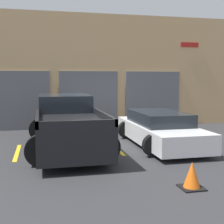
{
  "coord_description": "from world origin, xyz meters",
  "views": [
    {
      "loc": [
        -2.32,
        -10.86,
        2.21
      ],
      "look_at": [
        0.0,
        -0.79,
        1.1
      ],
      "focal_mm": 50.0,
      "sensor_mm": 36.0,
      "label": 1
    }
  ],
  "objects": [
    {
      "name": "pickup_truck",
      "position": [
        -1.52,
        -1.02,
        0.79
      ],
      "size": [
        2.46,
        5.4,
        1.65
      ],
      "color": "black",
      "rests_on": "ground"
    },
    {
      "name": "parking_stripe_left",
      "position": [
        0.0,
        -1.29,
        0.0
      ],
      "size": [
        0.12,
        2.2,
        0.01
      ],
      "primitive_type": "cube",
      "color": "gold",
      "rests_on": "ground"
    },
    {
      "name": "ground_plane",
      "position": [
        0.0,
        0.0,
        0.0
      ],
      "size": [
        28.0,
        28.0,
        0.0
      ],
      "primitive_type": "plane",
      "color": "#2D2D30"
    },
    {
      "name": "parking_stripe_centre",
      "position": [
        3.04,
        -1.29,
        0.0
      ],
      "size": [
        0.12,
        2.2,
        0.01
      ],
      "primitive_type": "cube",
      "color": "gold",
      "rests_on": "ground"
    },
    {
      "name": "shophouse_building",
      "position": [
        -0.01,
        3.29,
        2.5
      ],
      "size": [
        16.94,
        0.68,
        5.08
      ],
      "color": "tan",
      "rests_on": "ground"
    },
    {
      "name": "parking_stripe_far_left",
      "position": [
        -3.04,
        -1.29,
        0.0
      ],
      "size": [
        0.12,
        2.2,
        0.01
      ],
      "primitive_type": "cube",
      "color": "gold",
      "rests_on": "ground"
    },
    {
      "name": "sedan_white",
      "position": [
        1.52,
        -1.27,
        0.54
      ],
      "size": [
        2.14,
        4.54,
        1.12
      ],
      "color": "white",
      "rests_on": "ground"
    },
    {
      "name": "traffic_cone",
      "position": [
        0.62,
        -5.28,
        0.25
      ],
      "size": [
        0.47,
        0.47,
        0.55
      ],
      "color": "black",
      "rests_on": "ground"
    }
  ]
}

